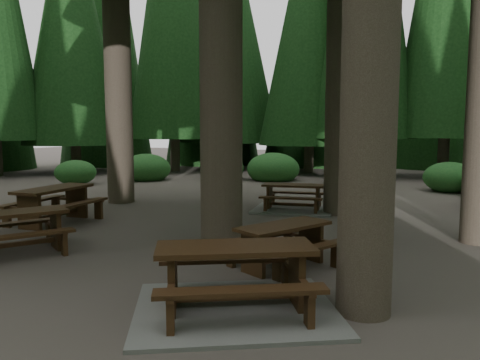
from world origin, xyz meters
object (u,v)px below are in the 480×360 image
at_px(picnic_table_a, 235,288).
at_px(picnic_table_f, 284,239).
at_px(picnic_table_b, 54,200).
at_px(picnic_table_e, 14,226).
at_px(picnic_table_c, 293,202).

xyz_separation_m(picnic_table_a, picnic_table_f, (-0.03, 2.00, 0.18)).
bearing_deg(picnic_table_b, picnic_table_a, -121.74).
bearing_deg(picnic_table_e, picnic_table_a, -68.27).
bearing_deg(picnic_table_b, picnic_table_f, -105.44).
distance_m(picnic_table_a, picnic_table_b, 6.97).
distance_m(picnic_table_b, picnic_table_e, 2.80).
xyz_separation_m(picnic_table_b, picnic_table_c, (4.72, 3.94, -0.33)).
distance_m(picnic_table_c, picnic_table_e, 7.15).
bearing_deg(picnic_table_b, picnic_table_c, -53.84).
relative_size(picnic_table_b, picnic_table_f, 1.01).
bearing_deg(picnic_table_f, picnic_table_a, -151.71).
bearing_deg(picnic_table_a, picnic_table_f, 61.38).
relative_size(picnic_table_a, picnic_table_f, 1.52).
relative_size(picnic_table_a, picnic_table_c, 1.31).
distance_m(picnic_table_a, picnic_table_f, 2.01).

